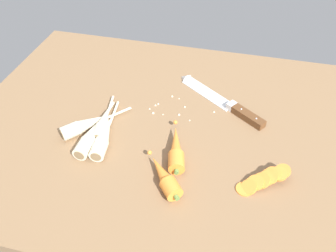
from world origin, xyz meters
TOP-DOWN VIEW (x-y plane):
  - ground_plane at (0.00, 0.00)cm, footprint 120.00×90.00cm
  - chefs_knife at (11.85, 15.12)cm, footprint 30.18×22.95cm
  - whole_carrot at (4.33, -10.86)cm, footprint 7.59×18.84cm
  - whole_carrot_second at (3.66, -20.57)cm, footprint 11.75×13.48cm
  - parsnip_front at (-22.71, -7.58)cm, footprint 16.15×17.75cm
  - parsnip_mid_left at (-15.93, -10.77)cm, footprint 5.55×23.50cm
  - parsnip_mid_right at (-18.06, -5.54)cm, footprint 5.86×19.77cm
  - parsnip_back at (-19.33, -11.19)cm, footprint 4.25×23.73cm
  - carrot_slice_stack at (27.02, -15.11)cm, footprint 12.66×9.94cm
  - mince_crumbs at (-1.18, 7.38)cm, footprint 19.97×10.55cm

SIDE VIEW (x-z plane):
  - ground_plane at x=0.00cm, z-range -4.00..0.00cm
  - mince_crumbs at x=-1.18cm, z-range -0.06..0.70cm
  - chefs_knife at x=11.85cm, z-range -1.44..2.74cm
  - carrot_slice_stack at x=27.02cm, z-range -0.84..3.73cm
  - parsnip_back at x=-19.33cm, z-range -0.02..3.98cm
  - parsnip_mid_left at x=-15.93cm, z-range -0.02..3.98cm
  - parsnip_front at x=-22.71cm, z-range -0.02..3.98cm
  - parsnip_mid_right at x=-18.06cm, z-range -0.02..3.98cm
  - whole_carrot at x=4.33cm, z-range 0.00..4.20cm
  - whole_carrot_second at x=3.66cm, z-range 0.00..4.20cm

